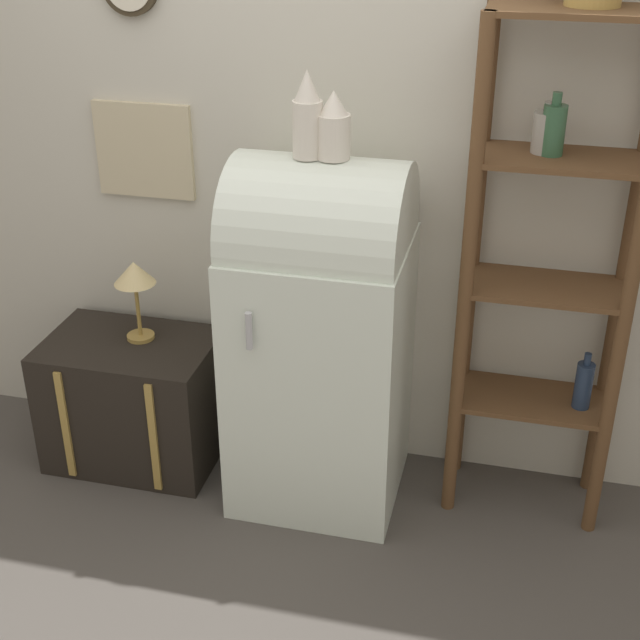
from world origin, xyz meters
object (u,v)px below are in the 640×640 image
Objects in this scene: refrigerator at (321,330)px; desk_lamp at (135,278)px; vase_center at (334,127)px; vase_left at (307,117)px; suitcase_trunk at (134,400)px.

refrigerator reaches higher than desk_lamp.
refrigerator is at bearing -174.93° from vase_center.
desk_lamp is (-0.72, 0.07, -0.69)m from vase_left.
vase_left is at bearing -173.41° from refrigerator.
vase_center reaches higher than desk_lamp.
refrigerator is at bearing -5.18° from desk_lamp.
refrigerator is at bearing 6.59° from vase_left.
vase_left reaches higher than vase_center.
vase_center is at bearing 5.07° from refrigerator.
vase_center is at bearing 5.84° from vase_left.
vase_left reaches higher than suitcase_trunk.
suitcase_trunk is at bearing 178.94° from vase_center.
refrigerator is 2.01× the size of suitcase_trunk.
desk_lamp is at bearing 54.57° from suitcase_trunk.
suitcase_trunk is (-0.79, 0.02, -0.44)m from refrigerator.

